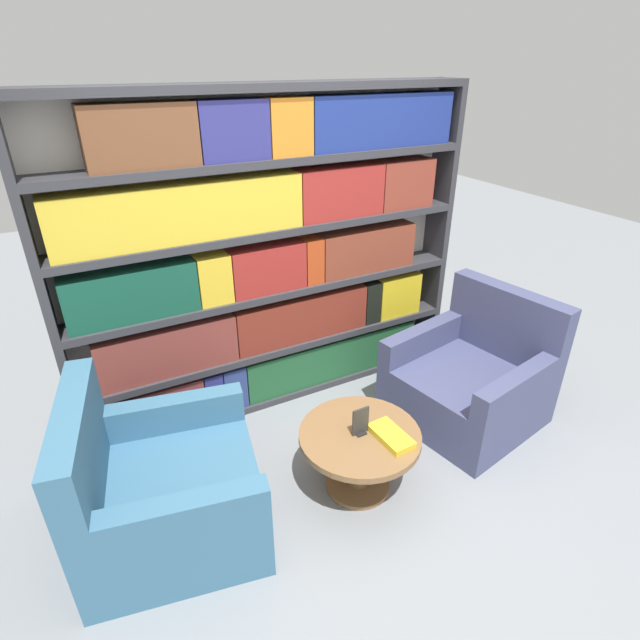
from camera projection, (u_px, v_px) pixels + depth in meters
ground_plane at (369, 505)px, 2.98m from camera, size 14.00×14.00×0.00m
bookshelf at (273, 261)px, 3.48m from camera, size 2.91×0.30×2.24m
armchair_left at (162, 491)px, 2.69m from camera, size 1.08×1.07×0.92m
armchair_right at (471, 380)px, 3.62m from camera, size 1.07×1.06×0.92m
coffee_table at (359, 449)px, 2.97m from camera, size 0.72×0.72×0.42m
table_sign at (360, 423)px, 2.88m from camera, size 0.11×0.06×0.18m
stray_book at (391, 436)px, 2.86m from camera, size 0.16×0.29×0.04m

